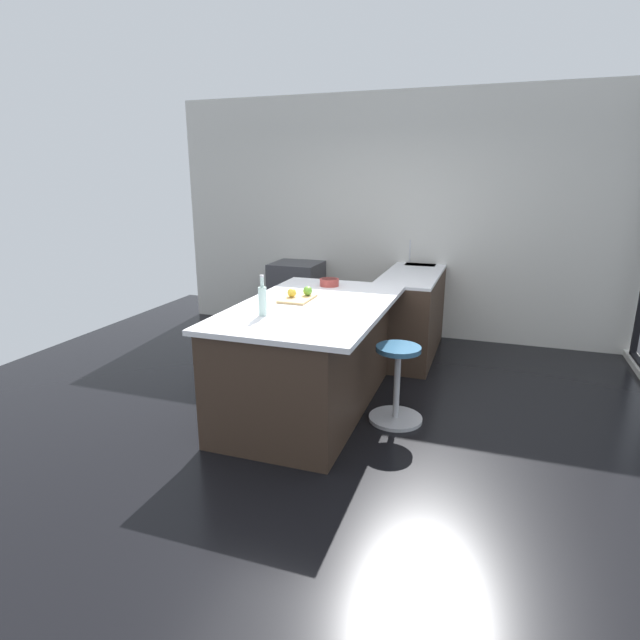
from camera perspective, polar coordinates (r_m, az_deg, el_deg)
ground_plane at (r=4.34m, az=0.14°, el=-10.80°), size 7.26×7.26×0.00m
interior_partition_left at (r=6.46m, az=7.92°, el=11.31°), size 0.12×5.58×2.92m
sink_cabinet at (r=6.20m, az=10.74°, el=1.72°), size 2.37×0.60×1.20m
oven_range at (r=6.59m, az=-2.58°, el=2.61°), size 0.60×0.61×0.89m
kitchen_island at (r=4.38m, az=-1.21°, el=-3.92°), size 2.05×1.20×0.93m
stool_by_window at (r=4.20m, az=8.62°, el=-7.36°), size 0.44×0.44×0.64m
cutting_board at (r=4.35m, az=-2.55°, el=2.40°), size 0.36×0.24×0.02m
apple_yellow at (r=4.37m, az=-3.19°, el=3.09°), size 0.08×0.08×0.08m
apple_green at (r=4.42m, az=-1.39°, el=3.28°), size 0.08×0.08×0.08m
water_bottle at (r=3.85m, az=-6.47°, el=2.26°), size 0.06×0.06×0.31m
fruit_bowl at (r=4.91m, az=1.05°, el=4.30°), size 0.19×0.19×0.07m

